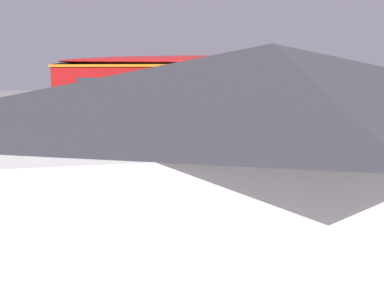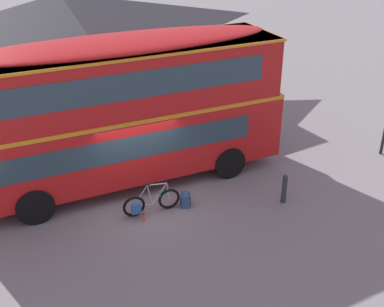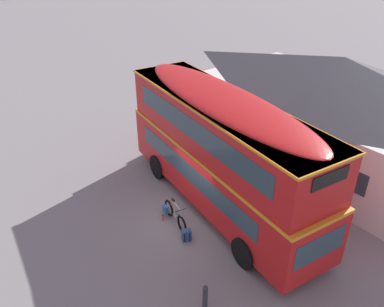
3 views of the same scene
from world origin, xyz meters
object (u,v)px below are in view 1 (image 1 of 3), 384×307
(water_bottle_red_squeeze, at_px, (205,178))
(backpack_on_ground, at_px, (169,176))
(double_decker_bus, at_px, (207,120))
(touring_bicycle, at_px, (198,173))
(kerb_bollard, at_px, (94,166))

(water_bottle_red_squeeze, bearing_deg, backpack_on_ground, 3.94)
(double_decker_bus, distance_m, backpack_on_ground, 3.43)
(double_decker_bus, bearing_deg, backpack_on_ground, -68.13)
(touring_bicycle, bearing_deg, backpack_on_ground, -9.71)
(double_decker_bus, distance_m, touring_bicycle, 3.10)
(touring_bicycle, xyz_separation_m, kerb_bollard, (3.85, -1.46, 0.13))
(touring_bicycle, xyz_separation_m, backpack_on_ground, (1.09, -0.19, -0.11))
(touring_bicycle, bearing_deg, double_decker_bus, 85.27)
(backpack_on_ground, xyz_separation_m, water_bottle_red_squeeze, (-1.43, -0.10, -0.13))
(backpack_on_ground, xyz_separation_m, kerb_bollard, (2.76, -1.27, 0.24))
(backpack_on_ground, distance_m, water_bottle_red_squeeze, 1.44)
(double_decker_bus, xyz_separation_m, kerb_bollard, (3.68, -3.56, -2.15))
(water_bottle_red_squeeze, height_order, kerb_bollard, kerb_bollard)
(backpack_on_ground, bearing_deg, kerb_bollard, -24.78)
(touring_bicycle, height_order, backpack_on_ground, touring_bicycle)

